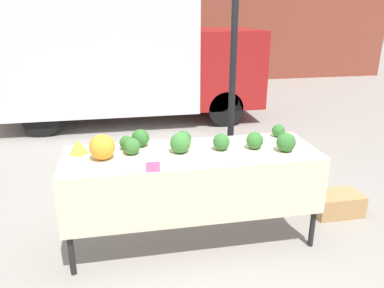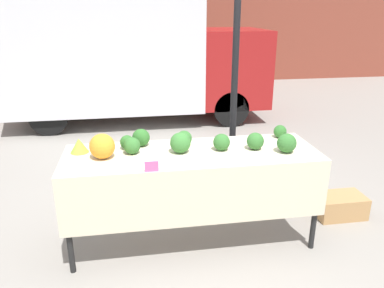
{
  "view_description": "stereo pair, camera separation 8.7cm",
  "coord_description": "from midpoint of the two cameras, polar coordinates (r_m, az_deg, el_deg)",
  "views": [
    {
      "loc": [
        -0.59,
        -3.1,
        2.14
      ],
      "look_at": [
        0.0,
        0.0,
        0.99
      ],
      "focal_mm": 35.0,
      "sensor_mm": 36.0,
      "label": 1
    },
    {
      "loc": [
        -0.5,
        -3.12,
        2.14
      ],
      "look_at": [
        0.0,
        0.0,
        0.99
      ],
      "focal_mm": 35.0,
      "sensor_mm": 36.0,
      "label": 2
    }
  ],
  "objects": [
    {
      "name": "ground_plane",
      "position": [
        3.81,
        -0.68,
        -14.18
      ],
      "size": [
        40.0,
        40.0,
        0.0
      ],
      "primitive_type": "plane",
      "color": "gray"
    },
    {
      "name": "tent_pole",
      "position": [
        4.05,
        5.42,
        5.62
      ],
      "size": [
        0.07,
        0.07,
        2.28
      ],
      "color": "black",
      "rests_on": "ground_plane"
    },
    {
      "name": "parked_truck",
      "position": [
        7.52,
        -10.75,
        12.72
      ],
      "size": [
        4.94,
        1.81,
        2.33
      ],
      "color": "silver",
      "rests_on": "ground_plane"
    },
    {
      "name": "market_table",
      "position": [
        3.37,
        -0.53,
        -3.55
      ],
      "size": [
        2.3,
        0.77,
        0.91
      ],
      "color": "beige",
      "rests_on": "ground_plane"
    },
    {
      "name": "orange_cauliflower",
      "position": [
        3.3,
        -14.28,
        -0.46
      ],
      "size": [
        0.22,
        0.22,
        0.22
      ],
      "color": "orange",
      "rests_on": "market_table"
    },
    {
      "name": "romanesco_head",
      "position": [
        3.5,
        -17.63,
        -0.38
      ],
      "size": [
        0.16,
        0.16,
        0.13
      ],
      "color": "#93B238",
      "rests_on": "market_table"
    },
    {
      "name": "broccoli_head_0",
      "position": [
        3.49,
        8.83,
        0.53
      ],
      "size": [
        0.16,
        0.16,
        0.16
      ],
      "color": "#336B2D",
      "rests_on": "market_table"
    },
    {
      "name": "broccoli_head_1",
      "position": [
        3.35,
        -2.54,
        0.17
      ],
      "size": [
        0.19,
        0.19,
        0.19
      ],
      "color": "#387533",
      "rests_on": "market_table"
    },
    {
      "name": "broccoli_head_2",
      "position": [
        3.36,
        -9.91,
        -0.33
      ],
      "size": [
        0.15,
        0.15,
        0.15
      ],
      "color": "#336B2D",
      "rests_on": "market_table"
    },
    {
      "name": "broccoli_head_3",
      "position": [
        3.47,
        13.44,
        0.26
      ],
      "size": [
        0.18,
        0.18,
        0.18
      ],
      "color": "#336B2D",
      "rests_on": "market_table"
    },
    {
      "name": "broccoli_head_4",
      "position": [
        3.87,
        12.39,
        1.99
      ],
      "size": [
        0.13,
        0.13,
        0.13
      ],
      "color": "#2D6628",
      "rests_on": "market_table"
    },
    {
      "name": "broccoli_head_5",
      "position": [
        3.42,
        3.76,
        0.32
      ],
      "size": [
        0.16,
        0.16,
        0.16
      ],
      "color": "#336B2D",
      "rests_on": "market_table"
    },
    {
      "name": "broccoli_head_6",
      "position": [
        3.54,
        -8.58,
        0.92
      ],
      "size": [
        0.17,
        0.17,
        0.17
      ],
      "color": "#2D6628",
      "rests_on": "market_table"
    },
    {
      "name": "broccoli_head_7",
      "position": [
        3.49,
        -10.65,
        0.18
      ],
      "size": [
        0.13,
        0.13,
        0.13
      ],
      "color": "#2D6628",
      "rests_on": "market_table"
    },
    {
      "name": "broccoli_head_8",
      "position": [
        3.52,
        -2.0,
        0.85
      ],
      "size": [
        0.15,
        0.15,
        0.15
      ],
      "color": "#336B2D",
      "rests_on": "market_table"
    },
    {
      "name": "price_sign",
      "position": [
        2.98,
        -6.8,
        -3.51
      ],
      "size": [
        0.11,
        0.01,
        0.09
      ],
      "color": "#F45B9E",
      "rests_on": "market_table"
    },
    {
      "name": "produce_crate",
      "position": [
        4.44,
        20.66,
        -8.49
      ],
      "size": [
        0.52,
        0.33,
        0.24
      ],
      "color": "tan",
      "rests_on": "ground_plane"
    }
  ]
}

